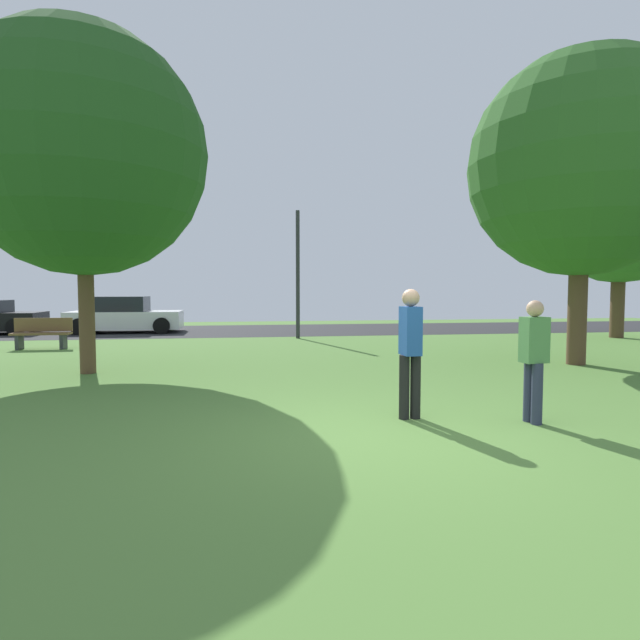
# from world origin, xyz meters

# --- Properties ---
(ground_plane) EXTENTS (44.00, 44.00, 0.00)m
(ground_plane) POSITION_xyz_m (0.00, 0.00, 0.00)
(ground_plane) COLOR #547F38
(road_strip) EXTENTS (44.00, 6.40, 0.01)m
(road_strip) POSITION_xyz_m (0.00, 16.00, 0.00)
(road_strip) COLOR #28282B
(road_strip) RESTS_ON ground_plane
(oak_tree_left) EXTENTS (5.02, 5.02, 7.03)m
(oak_tree_left) POSITION_xyz_m (-4.72, 5.34, 4.52)
(oak_tree_left) COLOR brown
(oak_tree_left) RESTS_ON ground_plane
(oak_tree_right) EXTENTS (5.12, 5.12, 7.08)m
(oak_tree_right) POSITION_xyz_m (11.84, 10.72, 4.51)
(oak_tree_right) COLOR brown
(oak_tree_right) RESTS_ON ground_plane
(maple_tree_far) EXTENTS (5.06, 5.06, 7.10)m
(maple_tree_far) POSITION_xyz_m (6.14, 4.93, 4.56)
(maple_tree_far) COLOR brown
(maple_tree_far) RESTS_ON ground_plane
(person_catcher) EXTENTS (0.34, 0.30, 1.61)m
(person_catcher) POSITION_xyz_m (2.20, 0.23, 0.88)
(person_catcher) COLOR #2D334C
(person_catcher) RESTS_ON ground_plane
(person_walking) EXTENTS (0.30, 0.33, 1.75)m
(person_walking) POSITION_xyz_m (0.68, 0.69, 0.98)
(person_walking) COLOR black
(person_walking) RESTS_ON ground_plane
(parked_car_white) EXTENTS (4.33, 2.11, 1.45)m
(parked_car_white) POSITION_xyz_m (-6.19, 15.72, 0.66)
(parked_car_white) COLOR white
(parked_car_white) RESTS_ON ground_plane
(park_bench) EXTENTS (1.60, 0.45, 0.90)m
(park_bench) POSITION_xyz_m (-7.32, 10.15, 0.46)
(park_bench) COLOR brown
(park_bench) RESTS_ON ground_plane
(street_lamp_post) EXTENTS (0.14, 0.14, 4.50)m
(street_lamp_post) POSITION_xyz_m (0.44, 12.20, 2.25)
(street_lamp_post) COLOR #2D2D33
(street_lamp_post) RESTS_ON ground_plane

